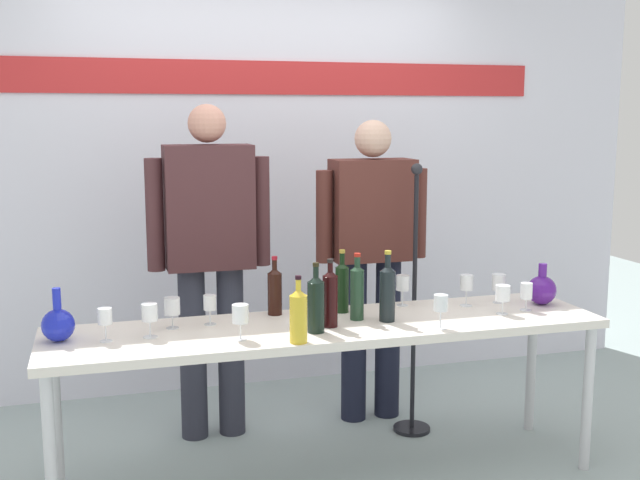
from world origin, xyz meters
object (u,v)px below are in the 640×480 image
(wine_bottle_0, at_px, (330,297))
(wine_bottle_5, at_px, (387,291))
(wine_glass_left_1, at_px, (210,303))
(wine_glass_left_4, at_px, (105,317))
(wine_glass_left_2, at_px, (172,307))
(wine_glass_right_1, at_px, (503,294))
(wine_bottle_4, at_px, (316,302))
(decanter_blue_left, at_px, (58,324))
(presenter_right, at_px, (372,249))
(wine_glass_right_2, at_px, (467,283))
(microphone_stand, at_px, (413,345))
(wine_glass_right_0, at_px, (499,283))
(wine_glass_left_0, at_px, (240,314))
(wine_bottle_3, at_px, (357,290))
(wine_bottle_6, at_px, (275,290))
(wine_glass_left_3, at_px, (150,313))
(wine_glass_right_4, at_px, (526,292))
(wine_glass_right_3, at_px, (441,304))
(decanter_blue_right, at_px, (542,289))
(presenter_left, at_px, (210,248))
(wine_bottle_2, at_px, (298,314))
(wine_bottle_1, at_px, (342,286))
(display_table, at_px, (329,336))
(wine_glass_right_5, at_px, (403,284))

(wine_bottle_0, height_order, wine_bottle_5, wine_bottle_5)
(wine_glass_left_1, distance_m, wine_glass_left_4, 0.48)
(wine_glass_left_2, height_order, wine_glass_right_1, wine_glass_right_1)
(wine_bottle_4, xyz_separation_m, wine_bottle_5, (0.37, 0.09, 0.01))
(decanter_blue_left, height_order, presenter_right, presenter_right)
(wine_glass_right_2, distance_m, microphone_stand, 0.51)
(wine_glass_right_0, xyz_separation_m, wine_glass_right_1, (-0.10, -0.21, -0.00))
(decanter_blue_left, distance_m, wine_glass_left_0, 0.77)
(decanter_blue_left, distance_m, wine_glass_left_4, 0.20)
(wine_bottle_3, distance_m, wine_bottle_6, 0.40)
(wine_glass_left_3, bearing_deg, wine_glass_right_4, -1.08)
(wine_bottle_0, distance_m, wine_glass_right_3, 0.49)
(wine_bottle_5, bearing_deg, wine_glass_right_0, 14.47)
(wine_glass_left_4, bearing_deg, wine_glass_left_3, 2.06)
(presenter_right, xyz_separation_m, wine_bottle_3, (-0.30, -0.63, -0.07))
(wine_glass_right_4, xyz_separation_m, microphone_stand, (-0.40, 0.45, -0.37))
(decanter_blue_right, relative_size, wine_glass_right_4, 1.53)
(presenter_left, relative_size, wine_glass_left_3, 11.82)
(wine_glass_right_3, bearing_deg, decanter_blue_left, 170.63)
(wine_bottle_5, bearing_deg, wine_bottle_2, -155.58)
(wine_bottle_2, distance_m, wine_bottle_3, 0.45)
(wine_glass_right_0, bearing_deg, decanter_blue_left, -177.56)
(decanter_blue_left, xyz_separation_m, wine_bottle_1, (1.30, 0.13, 0.06))
(wine_glass_left_3, bearing_deg, presenter_left, 61.88)
(display_table, height_order, wine_bottle_1, wine_bottle_1)
(wine_glass_right_0, bearing_deg, wine_glass_left_4, -175.52)
(presenter_left, bearing_deg, decanter_blue_right, -21.25)
(wine_bottle_0, distance_m, wine_glass_right_4, 1.00)
(wine_glass_left_2, height_order, wine_glass_left_3, wine_glass_left_3)
(wine_glass_right_4, xyz_separation_m, wine_glass_right_5, (-0.54, 0.26, 0.02))
(wine_glass_left_4, relative_size, microphone_stand, 0.10)
(wine_bottle_0, bearing_deg, wine_glass_right_3, -20.05)
(wine_bottle_2, bearing_deg, wine_glass_right_0, 18.78)
(wine_glass_left_4, bearing_deg, wine_glass_left_0, -13.48)
(wine_glass_right_4, distance_m, microphone_stand, 0.70)
(wine_glass_right_0, xyz_separation_m, wine_glass_right_3, (-0.49, -0.36, 0.01))
(wine_glass_left_2, height_order, wine_glass_right_3, wine_glass_right_3)
(wine_glass_left_1, bearing_deg, wine_bottle_4, -30.75)
(presenter_right, distance_m, wine_glass_right_5, 0.45)
(wine_glass_left_3, bearing_deg, wine_bottle_2, -22.64)
(wine_glass_left_2, bearing_deg, wine_glass_right_3, -16.43)
(display_table, bearing_deg, wine_bottle_5, -7.00)
(wine_bottle_0, height_order, wine_glass_right_0, wine_bottle_0)
(wine_glass_left_3, bearing_deg, wine_glass_right_3, -9.72)
(wine_glass_right_0, bearing_deg, wine_glass_left_1, -179.75)
(wine_bottle_5, bearing_deg, wine_glass_left_1, 168.20)
(wine_bottle_2, distance_m, wine_glass_left_4, 0.81)
(wine_bottle_3, xyz_separation_m, wine_glass_right_3, (0.31, -0.25, -0.03))
(wine_glass_right_3, distance_m, wine_glass_right_4, 0.57)
(wine_bottle_4, bearing_deg, wine_bottle_6, 106.59)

